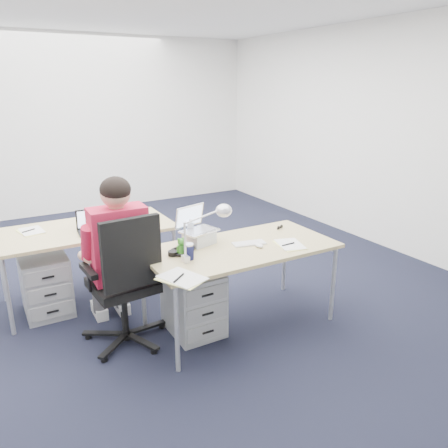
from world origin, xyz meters
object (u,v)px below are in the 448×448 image
object	(u,v)px
wireless_keyboard	(249,243)
water_bottle	(190,230)
sunglasses	(280,227)
desk_lamp	(200,233)
book_stack	(142,246)
computer_mouse	(259,245)
bear_figurine	(181,247)
desk_near	(240,251)
seated_person	(116,257)
drawer_pedestal_far	(46,284)
silver_laptop	(199,226)
dark_laptop	(94,221)
office_chair	(126,307)
can_koozie	(189,251)
headphones	(181,251)
desk_far	(86,232)
cordless_phone	(182,246)
far_cup	(107,219)
drawer_pedestal_near	(193,301)

from	to	relation	value
wireless_keyboard	water_bottle	bearing A→B (deg)	152.78
wireless_keyboard	sunglasses	world-z (taller)	sunglasses
desk_lamp	book_stack	bearing A→B (deg)	133.01
computer_mouse	bear_figurine	bearing A→B (deg)	164.31
desk_near	seated_person	distance (m)	1.03
drawer_pedestal_far	silver_laptop	bearing A→B (deg)	-35.96
drawer_pedestal_far	dark_laptop	bearing A→B (deg)	-11.87
desk_near	office_chair	distance (m)	1.04
can_koozie	book_stack	world-z (taller)	can_koozie
headphones	desk_lamp	bearing A→B (deg)	-80.98
desk_far	wireless_keyboard	bearing A→B (deg)	-46.05
drawer_pedestal_far	computer_mouse	world-z (taller)	computer_mouse
silver_laptop	sunglasses	bearing A→B (deg)	-16.33
computer_mouse	wireless_keyboard	bearing A→B (deg)	103.74
silver_laptop	cordless_phone	size ratio (longest dim) A/B	2.36
dark_laptop	bear_figurine	bearing A→B (deg)	-59.77
book_stack	far_cup	size ratio (longest dim) A/B	2.02
drawer_pedestal_near	drawer_pedestal_far	bearing A→B (deg)	136.64
headphones	office_chair	bearing A→B (deg)	153.96
drawer_pedestal_far	sunglasses	world-z (taller)	sunglasses
wireless_keyboard	bear_figurine	bearing A→B (deg)	-172.50
desk_far	silver_laptop	distance (m)	1.20
wireless_keyboard	cordless_phone	distance (m)	0.60
water_bottle	far_cup	bearing A→B (deg)	120.36
headphones	bear_figurine	distance (m)	0.08
bear_figurine	desk_lamp	distance (m)	0.22
bear_figurine	drawer_pedestal_far	bearing A→B (deg)	111.06
headphones	desk_lamp	size ratio (longest dim) A/B	0.58
computer_mouse	far_cup	xyz separation A→B (m)	(-0.92, 1.27, 0.03)
bear_figurine	dark_laptop	bearing A→B (deg)	95.00
desk_far	cordless_phone	bearing A→B (deg)	-64.29
headphones	wireless_keyboard	bearing A→B (deg)	-22.29
can_koozie	sunglasses	distance (m)	1.10
computer_mouse	office_chair	bearing A→B (deg)	161.26
water_bottle	bear_figurine	distance (m)	0.35
silver_laptop	dark_laptop	xyz separation A→B (m)	(-0.69, 0.75, -0.05)
water_bottle	cordless_phone	xyz separation A→B (m)	(-0.19, -0.24, -0.03)
can_koozie	cordless_phone	size ratio (longest dim) A/B	0.95
drawer_pedestal_near	silver_laptop	xyz separation A→B (m)	(0.13, 0.13, 0.61)
drawer_pedestal_far	computer_mouse	size ratio (longest dim) A/B	6.10
drawer_pedestal_near	water_bottle	distance (m)	0.61
desk_lamp	dark_laptop	world-z (taller)	desk_lamp
desk_far	far_cup	size ratio (longest dim) A/B	16.80
office_chair	drawer_pedestal_near	distance (m)	0.56
computer_mouse	drawer_pedestal_near	bearing A→B (deg)	156.99
desk_near	water_bottle	world-z (taller)	water_bottle
silver_laptop	cordless_phone	bearing A→B (deg)	-163.29
desk_lamp	can_koozie	bearing A→B (deg)	152.19
seated_person	drawer_pedestal_near	bearing A→B (deg)	-28.35
cordless_phone	seated_person	bearing A→B (deg)	160.98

